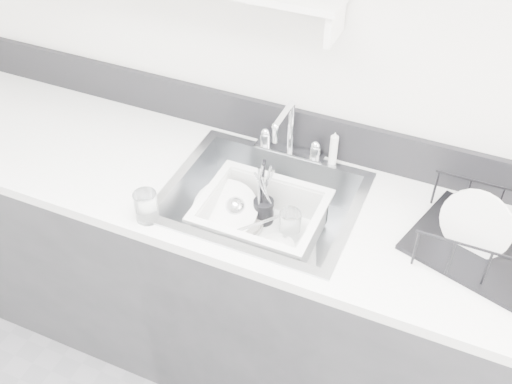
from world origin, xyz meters
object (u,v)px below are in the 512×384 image
at_px(counter_run, 261,285).
at_px(dish_rack, 493,235).
at_px(wash_tub, 261,221).
at_px(sink, 262,216).

height_order(counter_run, dish_rack, dish_rack).
relative_size(wash_tub, dish_rack, 0.93).
xyz_separation_m(wash_tub, dish_rack, (0.71, 0.07, 0.17)).
xyz_separation_m(sink, wash_tub, (0.01, -0.03, 0.00)).
bearing_deg(dish_rack, counter_run, -159.97).
bearing_deg(counter_run, wash_tub, -72.56).
bearing_deg(counter_run, sink, 0.00).
relative_size(counter_run, dish_rack, 7.30).
height_order(counter_run, wash_tub, counter_run).
bearing_deg(wash_tub, counter_run, 107.44).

